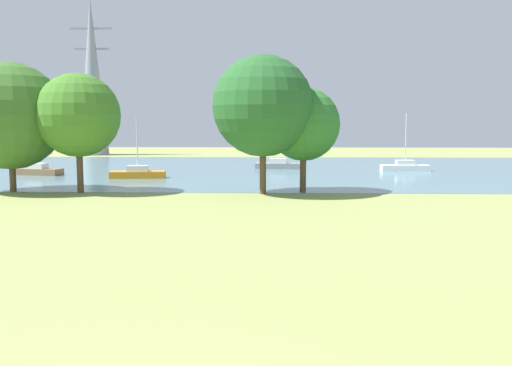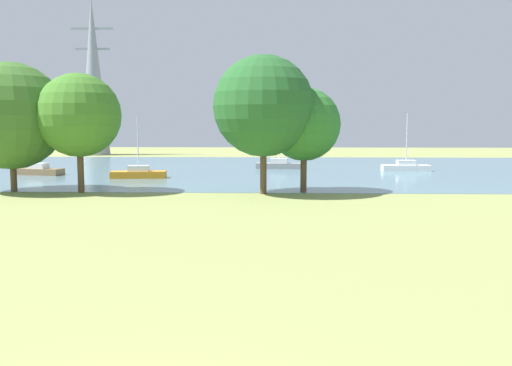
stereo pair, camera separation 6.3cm
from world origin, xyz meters
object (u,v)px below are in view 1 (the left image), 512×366
(tree_mid_shore, at_px, (10,116))
(tree_east_far, at_px, (303,124))
(sailboat_white, at_px, (405,167))
(tree_west_far, at_px, (263,106))
(sailboat_brown, at_px, (37,170))
(sailboat_gray, at_px, (278,165))
(sailboat_orange, at_px, (138,173))
(tree_west_near, at_px, (78,115))
(electricity_pylon, at_px, (92,77))

(tree_mid_shore, distance_m, tree_east_far, 20.59)
(sailboat_white, height_order, tree_east_far, tree_east_far)
(tree_east_far, bearing_deg, tree_west_far, -157.25)
(tree_west_far, bearing_deg, sailboat_brown, 148.73)
(sailboat_white, distance_m, tree_east_far, 20.94)
(sailboat_gray, distance_m, tree_mid_shore, 28.04)
(sailboat_orange, bearing_deg, sailboat_gray, 39.63)
(sailboat_brown, relative_size, tree_west_near, 0.63)
(sailboat_gray, height_order, electricity_pylon, electricity_pylon)
(sailboat_brown, xyz_separation_m, sailboat_orange, (10.20, -2.65, 0.00))
(tree_west_far, distance_m, tree_east_far, 3.29)
(sailboat_gray, xyz_separation_m, sailboat_brown, (-22.67, -7.68, -0.01))
(tree_west_near, bearing_deg, electricity_pylon, 107.02)
(tree_mid_shore, xyz_separation_m, electricity_pylon, (-8.99, 45.21, 6.51))
(electricity_pylon, bearing_deg, tree_mid_shore, -78.76)
(electricity_pylon, bearing_deg, tree_west_near, -72.98)
(sailboat_gray, xyz_separation_m, electricity_pylon, (-27.97, 25.18, 11.41))
(sailboat_gray, distance_m, tree_west_far, 21.47)
(tree_west_far, bearing_deg, tree_west_near, 178.57)
(sailboat_brown, height_order, tree_mid_shore, tree_mid_shore)
(sailboat_gray, relative_size, tree_west_near, 0.71)
(sailboat_gray, bearing_deg, tree_west_near, -124.53)
(tree_mid_shore, distance_m, electricity_pylon, 46.56)
(sailboat_brown, distance_m, tree_mid_shore, 13.79)
(tree_east_far, bearing_deg, sailboat_white, 56.70)
(sailboat_white, relative_size, tree_east_far, 0.79)
(tree_mid_shore, relative_size, tree_east_far, 1.24)
(tree_west_far, bearing_deg, sailboat_gray, 86.60)
(sailboat_orange, height_order, tree_west_far, tree_west_far)
(tree_west_far, xyz_separation_m, electricity_pylon, (-26.74, 45.88, 5.87))
(tree_east_far, bearing_deg, electricity_pylon, 123.48)
(sailboat_white, bearing_deg, sailboat_gray, 169.42)
(sailboat_white, bearing_deg, tree_east_far, -123.30)
(sailboat_brown, xyz_separation_m, tree_west_near, (8.64, -12.70, 4.93))
(tree_mid_shore, height_order, tree_east_far, tree_mid_shore)
(sailboat_orange, distance_m, tree_west_far, 16.27)
(sailboat_orange, height_order, electricity_pylon, electricity_pylon)
(sailboat_orange, bearing_deg, sailboat_white, 17.40)
(tree_mid_shore, height_order, electricity_pylon, electricity_pylon)
(sailboat_brown, bearing_deg, tree_east_far, -26.02)
(sailboat_brown, height_order, tree_east_far, tree_east_far)
(sailboat_orange, xyz_separation_m, tree_west_near, (-1.55, -10.05, 4.93))
(electricity_pylon, bearing_deg, tree_west_far, -59.76)
(sailboat_brown, relative_size, tree_west_far, 0.55)
(sailboat_gray, relative_size, sailboat_orange, 1.08)
(sailboat_gray, height_order, sailboat_brown, sailboat_gray)
(sailboat_gray, relative_size, sailboat_brown, 1.13)
(tree_east_far, distance_m, electricity_pylon, 54.06)
(sailboat_gray, xyz_separation_m, tree_west_near, (-14.02, -20.38, 4.93))
(sailboat_gray, xyz_separation_m, tree_east_far, (1.59, -19.52, 4.31))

